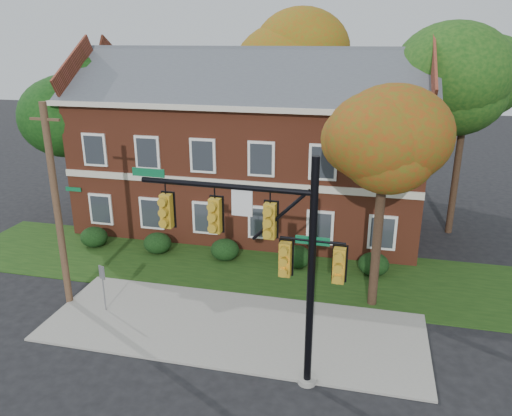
% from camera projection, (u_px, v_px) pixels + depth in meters
% --- Properties ---
extents(ground, '(120.00, 120.00, 0.00)m').
position_uv_depth(ground, '(225.00, 343.00, 17.61)').
color(ground, black).
rests_on(ground, ground).
extents(sidewalk, '(14.00, 5.00, 0.08)m').
position_uv_depth(sidewalk, '(233.00, 327.00, 18.51)').
color(sidewalk, gray).
rests_on(sidewalk, ground).
extents(grass_strip, '(30.00, 6.00, 0.04)m').
position_uv_depth(grass_strip, '(262.00, 270.00, 23.12)').
color(grass_strip, '#193811').
rests_on(grass_strip, ground).
extents(apartment_building, '(18.80, 8.80, 9.74)m').
position_uv_depth(apartment_building, '(251.00, 138.00, 27.41)').
color(apartment_building, brown).
rests_on(apartment_building, ground).
extents(hedge_far_left, '(1.40, 1.26, 1.05)m').
position_uv_depth(hedge_far_left, '(94.00, 237.00, 25.56)').
color(hedge_far_left, black).
rests_on(hedge_far_left, ground).
extents(hedge_left, '(1.40, 1.26, 1.05)m').
position_uv_depth(hedge_left, '(157.00, 243.00, 24.79)').
color(hedge_left, black).
rests_on(hedge_left, ground).
extents(hedge_center, '(1.40, 1.26, 1.05)m').
position_uv_depth(hedge_center, '(225.00, 250.00, 24.03)').
color(hedge_center, black).
rests_on(hedge_center, ground).
extents(hedge_right, '(1.40, 1.26, 1.05)m').
position_uv_depth(hedge_right, '(297.00, 257.00, 23.27)').
color(hedge_right, black).
rests_on(hedge_right, ground).
extents(hedge_far_right, '(1.40, 1.26, 1.05)m').
position_uv_depth(hedge_far_right, '(373.00, 264.00, 22.51)').
color(hedge_far_right, black).
rests_on(hedge_far_right, ground).
extents(tree_near_right, '(4.50, 4.25, 8.58)m').
position_uv_depth(tree_near_right, '(392.00, 142.00, 17.85)').
color(tree_near_right, black).
rests_on(tree_near_right, ground).
extents(tree_left_rear, '(5.40, 5.10, 8.88)m').
position_uv_depth(tree_left_rear, '(78.00, 104.00, 27.95)').
color(tree_left_rear, black).
rests_on(tree_left_rear, ground).
extents(tree_right_rear, '(6.30, 5.95, 10.62)m').
position_uv_depth(tree_right_rear, '(476.00, 82.00, 24.71)').
color(tree_right_rear, black).
rests_on(tree_right_rear, ground).
extents(tree_far_rear, '(6.84, 6.46, 11.52)m').
position_uv_depth(tree_far_rear, '(298.00, 59.00, 33.07)').
color(tree_far_rear, black).
rests_on(tree_far_rear, ground).
extents(traffic_signal, '(6.50, 0.63, 7.25)m').
position_uv_depth(traffic_signal, '(268.00, 246.00, 14.47)').
color(traffic_signal, gray).
rests_on(traffic_signal, ground).
extents(utility_pole, '(1.26, 0.29, 8.07)m').
position_uv_depth(utility_pole, '(57.00, 207.00, 19.01)').
color(utility_pole, '#4E3424').
rests_on(utility_pole, ground).
extents(sign_post, '(0.28, 0.13, 1.98)m').
position_uv_depth(sign_post, '(103.00, 281.00, 19.22)').
color(sign_post, slate).
rests_on(sign_post, ground).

